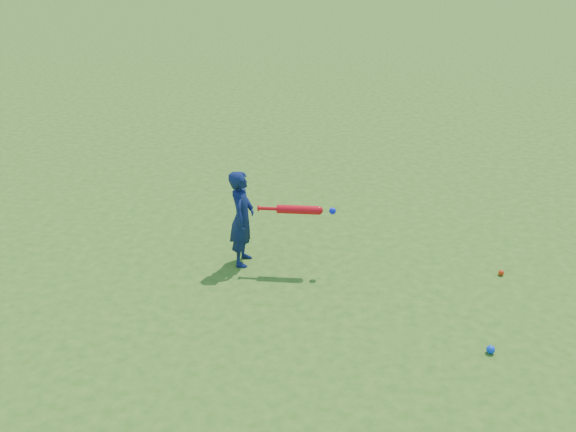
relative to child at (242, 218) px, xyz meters
The scene contains 5 objects.
ground 0.58m from the child, 116.62° to the left, with size 80.00×80.00×0.00m, color #356317.
child is the anchor object (origin of this frame).
ground_ball_red 2.86m from the child, ahead, with size 0.06×0.06×0.06m, color red.
ground_ball_blue 2.86m from the child, 28.68° to the right, with size 0.08×0.08×0.08m, color blue.
bat_swing 0.67m from the child, ahead, with size 0.83×0.11×0.09m.
Camera 1 is at (1.27, -6.29, 3.61)m, focal length 40.00 mm.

